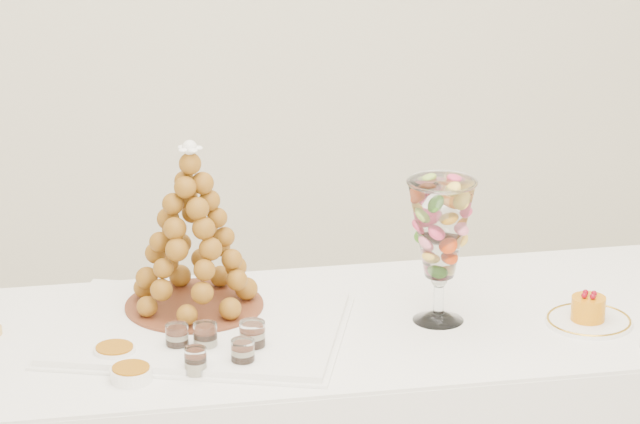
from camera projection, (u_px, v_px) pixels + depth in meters
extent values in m
cube|color=white|center=(358.00, 324.00, 3.48)|extent=(1.80, 0.75, 0.01)
cube|color=white|center=(199.00, 329.00, 3.42)|extent=(0.74, 0.63, 0.02)
cylinder|color=white|center=(438.00, 316.00, 3.49)|extent=(0.12, 0.12, 0.02)
cylinder|color=white|center=(439.00, 296.00, 3.47)|extent=(0.02, 0.02, 0.08)
sphere|color=white|center=(439.00, 279.00, 3.46)|extent=(0.04, 0.04, 0.04)
cylinder|color=white|center=(589.00, 321.00, 3.48)|extent=(0.20, 0.20, 0.01)
cylinder|color=white|center=(177.00, 339.00, 3.31)|extent=(0.06, 0.06, 0.07)
cylinder|color=white|center=(205.00, 339.00, 3.31)|extent=(0.06, 0.06, 0.07)
cylinder|color=white|center=(252.00, 338.00, 3.30)|extent=(0.07, 0.07, 0.08)
cylinder|color=white|center=(196.00, 362.00, 3.20)|extent=(0.06, 0.06, 0.06)
cylinder|color=white|center=(243.00, 355.00, 3.23)|extent=(0.06, 0.06, 0.07)
cylinder|color=white|center=(115.00, 354.00, 3.28)|extent=(0.09, 0.09, 0.03)
cylinder|color=white|center=(131.00, 374.00, 3.19)|extent=(0.09, 0.09, 0.03)
cylinder|color=brown|center=(194.00, 305.00, 3.51)|extent=(0.32, 0.32, 0.01)
cone|color=brown|center=(192.00, 226.00, 3.45)|extent=(0.31, 0.31, 0.39)
sphere|color=white|center=(190.00, 149.00, 3.39)|extent=(0.04, 0.04, 0.04)
cylinder|color=orange|center=(588.00, 308.00, 3.46)|extent=(0.08, 0.08, 0.06)
sphere|color=maroon|center=(594.00, 293.00, 3.46)|extent=(0.01, 0.01, 0.01)
sphere|color=maroon|center=(586.00, 292.00, 3.46)|extent=(0.01, 0.01, 0.01)
sphere|color=maroon|center=(584.00, 295.00, 3.45)|extent=(0.01, 0.01, 0.01)
sphere|color=maroon|center=(593.00, 297.00, 3.44)|extent=(0.01, 0.01, 0.01)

